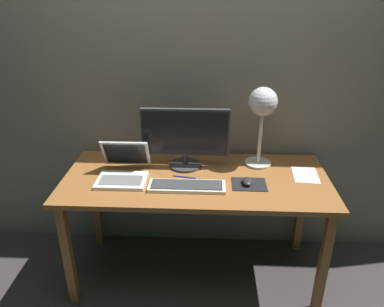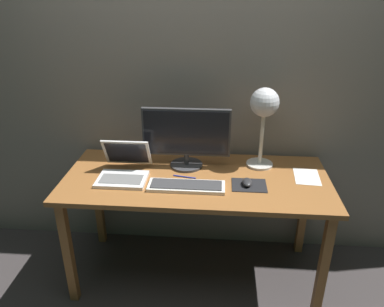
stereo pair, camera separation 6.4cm
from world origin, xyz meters
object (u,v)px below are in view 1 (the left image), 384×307
Objects in this scene: monitor at (185,136)px; pen at (184,177)px; desk_lamp at (263,108)px; mouse at (247,181)px; keyboard_main at (187,186)px; laptop at (124,167)px.

pen is (0.00, -0.15, -0.20)m from monitor.
desk_lamp is (0.47, 0.05, 0.17)m from monitor.
mouse is (-0.09, -0.27, -0.36)m from desk_lamp.
keyboard_main is at bearing -79.71° from pen.
mouse is 0.69× the size of pen.
laptop is 0.37m from pen.
laptop is at bearing -166.28° from desk_lamp.
pen is at bearing -156.36° from desk_lamp.
pen is (-0.37, 0.07, -0.02)m from mouse.
laptop is 0.63× the size of desk_lamp.
keyboard_main is 0.35m from mouse.
laptop is at bearing 162.18° from keyboard_main.
desk_lamp is 5.29× the size of mouse.
monitor is 0.47m from mouse.
desk_lamp is at bearing 36.53° from keyboard_main.
desk_lamp reaches higher than keyboard_main.
mouse is at bearing -10.13° from pen.
desk_lamp is (0.44, 0.33, 0.37)m from keyboard_main.
laptop is (-0.36, -0.15, -0.15)m from monitor.
monitor is 0.42m from laptop.
desk_lamp reaches higher than monitor.
keyboard_main is 1.39× the size of laptop.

